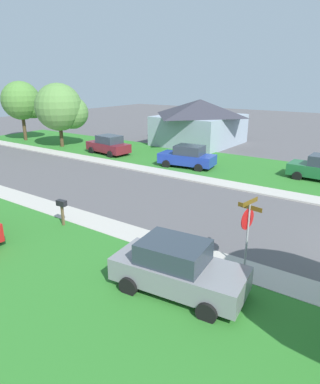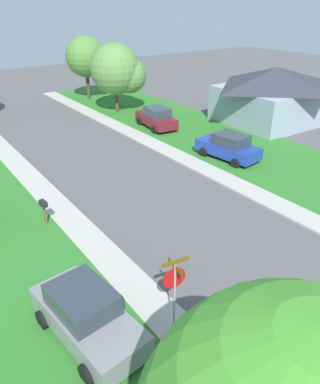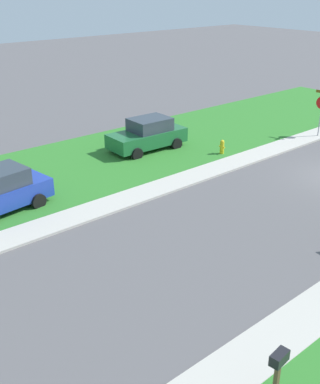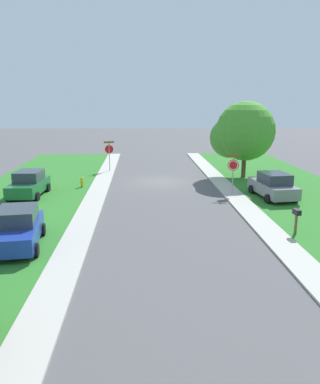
# 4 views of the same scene
# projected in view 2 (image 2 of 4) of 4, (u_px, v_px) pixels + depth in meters

# --- Properties ---
(sidewalk_east) EXTENTS (1.40, 56.00, 0.10)m
(sidewalk_east) POSITION_uv_depth(u_px,v_px,m) (221.00, 177.00, 22.41)
(sidewalk_east) COLOR #B7B2A8
(sidewalk_east) RESTS_ON ground
(lawn_east) EXTENTS (8.00, 56.00, 0.08)m
(lawn_east) POSITION_uv_depth(u_px,v_px,m) (271.00, 159.00, 24.86)
(lawn_east) COLOR #2D7528
(lawn_east) RESTS_ON ground
(sidewalk_west) EXTENTS (1.40, 56.00, 0.10)m
(sidewalk_west) POSITION_uv_depth(u_px,v_px,m) (77.00, 226.00, 17.52)
(sidewalk_west) COLOR #B7B2A8
(sidewalk_west) RESTS_ON ground
(stop_sign_far_corner) EXTENTS (0.91, 0.91, 2.77)m
(stop_sign_far_corner) POSITION_uv_depth(u_px,v_px,m) (174.00, 283.00, 11.30)
(stop_sign_far_corner) COLOR #9E9EA3
(stop_sign_far_corner) RESTS_ON ground
(car_blue_near_corner) EXTENTS (2.45, 4.50, 1.76)m
(car_blue_near_corner) POSITION_uv_depth(u_px,v_px,m) (229.00, 147.00, 24.61)
(car_blue_near_corner) COLOR #1E389E
(car_blue_near_corner) RESTS_ON ground
(car_grey_across_road) EXTENTS (2.38, 4.47, 1.76)m
(car_grey_across_road) POSITION_uv_depth(u_px,v_px,m) (86.00, 315.00, 11.48)
(car_grey_across_road) COLOR gray
(car_grey_across_road) RESTS_ON ground
(car_maroon_behind_trees) EXTENTS (2.45, 4.50, 1.76)m
(car_maroon_behind_trees) POSITION_uv_depth(u_px,v_px,m) (156.00, 118.00, 30.65)
(car_maroon_behind_trees) COLOR maroon
(car_maroon_behind_trees) RESTS_ON ground
(tree_sidewalk_mid) EXTENTS (4.38, 4.07, 6.39)m
(tree_sidewalk_mid) POSITION_uv_depth(u_px,v_px,m) (88.00, 58.00, 38.17)
(tree_sidewalk_mid) COLOR #4C3823
(tree_sidewalk_mid) RESTS_ON ground
(tree_sidewalk_far) EXTENTS (4.91, 4.57, 6.24)m
(tree_sidewalk_far) POSITION_uv_depth(u_px,v_px,m) (119.00, 71.00, 33.73)
(tree_sidewalk_far) COLOR #4C3823
(tree_sidewalk_far) RESTS_ON ground
(house_right_setback) EXTENTS (9.24, 8.08, 4.60)m
(house_right_setback) POSITION_uv_depth(u_px,v_px,m) (274.00, 94.00, 31.75)
(house_right_setback) COLOR #93A3B2
(house_right_setback) RESTS_ON ground
(mailbox) EXTENTS (0.29, 0.50, 1.31)m
(mailbox) POSITION_uv_depth(u_px,v_px,m) (44.00, 207.00, 17.21)
(mailbox) COLOR brown
(mailbox) RESTS_ON ground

